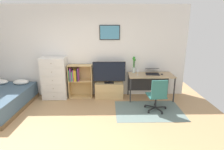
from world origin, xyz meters
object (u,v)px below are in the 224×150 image
object	(u,v)px
bookshelf	(78,79)
desk	(150,78)
laptop	(152,71)
tv_stand	(109,90)
bamboo_vase	(134,64)
dresser	(55,78)
television	(109,72)
wine_glass	(138,70)
office_chair	(157,94)
computer_mouse	(162,74)

from	to	relation	value
bookshelf	desk	xyz separation A→B (m)	(2.13, -0.09, 0.04)
bookshelf	laptop	xyz separation A→B (m)	(2.19, -0.08, 0.23)
tv_stand	desk	size ratio (longest dim) A/B	0.64
desk	bamboo_vase	distance (m)	0.62
dresser	desk	size ratio (longest dim) A/B	0.95
tv_stand	television	distance (m)	0.55
television	desk	world-z (taller)	television
tv_stand	bamboo_vase	world-z (taller)	bamboo_vase
tv_stand	bamboo_vase	size ratio (longest dim) A/B	1.70
television	desk	distance (m)	1.22
television	desk	size ratio (longest dim) A/B	0.74
desk	wine_glass	distance (m)	0.49
office_chair	wine_glass	world-z (taller)	wine_glass
desk	bamboo_vase	size ratio (longest dim) A/B	2.66
television	computer_mouse	distance (m)	1.53
laptop	tv_stand	bearing A→B (deg)	-175.06
laptop	computer_mouse	size ratio (longest dim) A/B	4.41
laptop	wine_glass	size ratio (longest dim) A/B	2.55
tv_stand	office_chair	distance (m)	1.56
bookshelf	computer_mouse	bearing A→B (deg)	-4.86
television	laptop	world-z (taller)	television
wine_glass	television	bearing A→B (deg)	170.50
desk	office_chair	distance (m)	0.95
wine_glass	laptop	bearing A→B (deg)	16.95
office_chair	tv_stand	bearing A→B (deg)	136.44
television	tv_stand	bearing A→B (deg)	90.00
laptop	television	bearing A→B (deg)	-174.04
television	laptop	xyz separation A→B (m)	(1.27, 0.00, 0.02)
desk	bamboo_vase	world-z (taller)	bamboo_vase
television	dresser	bearing A→B (deg)	179.74
tv_stand	office_chair	xyz separation A→B (m)	(1.20, -0.97, 0.23)
dresser	office_chair	distance (m)	2.97
television	office_chair	size ratio (longest dim) A/B	1.11
laptop	bamboo_vase	xyz separation A→B (m)	(-0.53, 0.13, 0.18)
dresser	television	xyz separation A→B (m)	(1.60, -0.01, 0.17)
computer_mouse	bamboo_vase	size ratio (longest dim) A/B	0.21
laptop	wine_glass	bearing A→B (deg)	-157.24
office_chair	wine_glass	distance (m)	0.99
wine_glass	desk	bearing A→B (deg)	17.35
bookshelf	computer_mouse	xyz separation A→B (m)	(2.45, -0.21, 0.18)
desk	wine_glass	world-z (taller)	wine_glass
laptop	wine_glass	xyz separation A→B (m)	(-0.46, -0.14, 0.07)
dresser	office_chair	world-z (taller)	dresser
television	computer_mouse	xyz separation A→B (m)	(1.52, -0.13, -0.03)
computer_mouse	laptop	bearing A→B (deg)	152.42
wine_glass	bookshelf	bearing A→B (deg)	172.96
office_chair	desk	bearing A→B (deg)	84.71
television	bamboo_vase	xyz separation A→B (m)	(0.74, 0.13, 0.21)
television	computer_mouse	size ratio (longest dim) A/B	9.17
wine_glass	computer_mouse	bearing A→B (deg)	0.51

